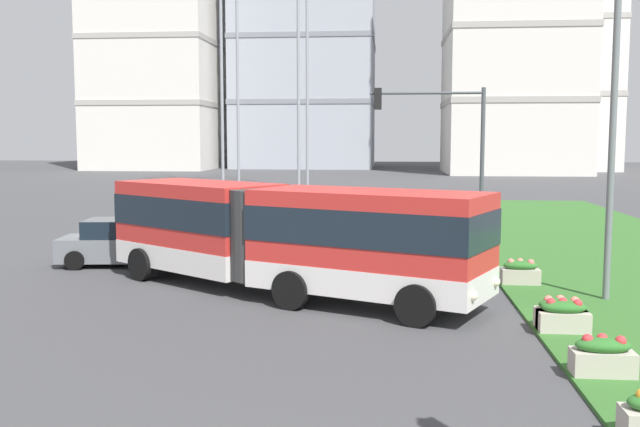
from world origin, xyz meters
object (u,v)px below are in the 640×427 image
(flower_planter_3, at_px, (564,316))
(apartment_tower_west, at_px, (156,15))
(flower_planter_4, at_px, (561,313))
(flower_planter_5, at_px, (520,272))
(car_grey_wagon, at_px, (125,243))
(flower_planter_2, at_px, (603,356))
(traffic_light_far_right, at_px, (445,140))
(articulated_bus, at_px, (282,235))
(streetlight_median, at_px, (613,118))
(apartment_tower_eastcentre, at_px, (552,30))
(apartment_tower_centre, at_px, (515,2))

(flower_planter_3, xyz_separation_m, apartment_tower_west, (-36.79, 85.49, 21.27))
(flower_planter_4, height_order, flower_planter_5, same)
(car_grey_wagon, distance_m, flower_planter_5, 13.05)
(car_grey_wagon, distance_m, apartment_tower_west, 84.10)
(flower_planter_3, bearing_deg, flower_planter_2, -90.00)
(flower_planter_2, bearing_deg, car_grey_wagon, 140.43)
(flower_planter_3, relative_size, traffic_light_far_right, 0.18)
(car_grey_wagon, distance_m, flower_planter_4, 14.80)
(car_grey_wagon, height_order, flower_planter_4, car_grey_wagon)
(articulated_bus, bearing_deg, traffic_light_far_right, 57.11)
(flower_planter_4, xyz_separation_m, streetlight_median, (1.90, 3.15, 4.42))
(articulated_bus, relative_size, flower_planter_4, 10.35)
(flower_planter_4, height_order, streetlight_median, streetlight_median)
(apartment_tower_west, xyz_separation_m, apartment_tower_eastcentre, (55.30, 3.43, -2.32))
(flower_planter_5, height_order, apartment_tower_centre, apartment_tower_centre)
(flower_planter_2, bearing_deg, traffic_light_far_right, 97.07)
(flower_planter_2, height_order, traffic_light_far_right, traffic_light_far_right)
(traffic_light_far_right, relative_size, apartment_tower_eastcentre, 0.16)
(flower_planter_2, bearing_deg, flower_planter_5, 90.00)
(articulated_bus, bearing_deg, car_grey_wagon, 146.38)
(flower_planter_4, bearing_deg, flower_planter_5, 90.00)
(car_grey_wagon, xyz_separation_m, flower_planter_2, (12.82, -10.60, -0.33))
(apartment_tower_eastcentre, bearing_deg, streetlight_median, -101.00)
(articulated_bus, relative_size, car_grey_wagon, 2.48)
(flower_planter_5, bearing_deg, flower_planter_4, -90.00)
(apartment_tower_centre, bearing_deg, flower_planter_3, -98.47)
(apartment_tower_centre, distance_m, apartment_tower_eastcentre, 14.28)
(flower_planter_4, relative_size, streetlight_median, 0.12)
(apartment_tower_centre, height_order, apartment_tower_eastcentre, apartment_tower_centre)
(flower_planter_5, bearing_deg, flower_planter_3, -90.00)
(articulated_bus, bearing_deg, apartment_tower_west, 110.12)
(apartment_tower_west, bearing_deg, streetlight_median, -64.76)
(streetlight_median, xyz_separation_m, apartment_tower_west, (-38.69, 82.07, 16.85))
(flower_planter_3, relative_size, flower_planter_5, 1.00)
(articulated_bus, xyz_separation_m, streetlight_median, (8.71, -0.23, 3.20))
(traffic_light_far_right, bearing_deg, apartment_tower_west, 115.29)
(flower_planter_3, bearing_deg, flower_planter_5, 90.00)
(flower_planter_4, distance_m, apartment_tower_west, 95.23)
(apartment_tower_eastcentre, bearing_deg, apartment_tower_west, -176.45)
(flower_planter_2, xyz_separation_m, flower_planter_4, (0.00, 3.21, 0.00))
(traffic_light_far_right, height_order, streetlight_median, streetlight_median)
(flower_planter_3, bearing_deg, articulated_bus, 151.84)
(traffic_light_far_right, bearing_deg, flower_planter_2, -82.93)
(traffic_light_far_right, bearing_deg, car_grey_wagon, -161.16)
(flower_planter_5, relative_size, apartment_tower_centre, 0.03)
(car_grey_wagon, height_order, apartment_tower_west, apartment_tower_west)
(flower_planter_3, distance_m, streetlight_median, 5.90)
(apartment_tower_centre, bearing_deg, flower_planter_5, -99.09)
(car_grey_wagon, bearing_deg, articulated_bus, -33.62)
(streetlight_median, distance_m, apartment_tower_centre, 75.56)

